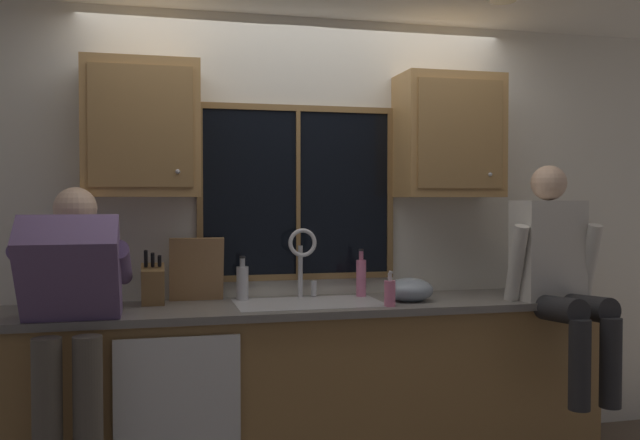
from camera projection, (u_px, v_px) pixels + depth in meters
name	position (u px, v px, depth m)	size (l,w,h in m)	color
back_wall	(299.00, 235.00, 4.09)	(5.63, 0.12, 2.55)	silver
ceiling_downlight_right	(503.00, 0.00, 3.64)	(0.14, 0.14, 0.01)	#FFEAB2
window_glass	(298.00, 193.00, 4.01)	(1.10, 0.02, 0.95)	black
window_frame_top	(298.00, 108.00, 3.99)	(1.17, 0.02, 0.04)	olive
window_frame_bottom	(298.00, 277.00, 4.02)	(1.17, 0.02, 0.04)	olive
window_frame_left	(200.00, 193.00, 3.87)	(0.04, 0.02, 0.95)	olive
window_frame_right	(390.00, 193.00, 4.14)	(0.04, 0.02, 0.95)	olive
window_mullion_center	(298.00, 193.00, 4.00)	(0.02, 0.02, 0.95)	olive
lower_cabinet_run	(312.00, 389.00, 3.78)	(3.23, 0.58, 0.88)	#A07744
countertop	(313.00, 307.00, 3.74)	(3.29, 0.62, 0.04)	slate
dishwasher_front	(178.00, 413.00, 3.29)	(0.60, 0.02, 0.74)	white
upper_cabinet_left	(142.00, 129.00, 3.64)	(0.60, 0.36, 0.72)	#B2844C
upper_cabinet_right	(449.00, 136.00, 4.06)	(0.60, 0.36, 0.72)	#B2844C
sink	(309.00, 321.00, 3.75)	(0.80, 0.46, 0.21)	#B7B7BC
faucet	(303.00, 254.00, 3.92)	(0.18, 0.09, 0.40)	silver
person_standing	(71.00, 314.00, 3.17)	(0.53, 0.70, 1.55)	#595147
person_sitting_on_counter	(558.00, 268.00, 3.80)	(0.54, 0.62, 1.26)	#262628
knife_block	(153.00, 285.00, 3.65)	(0.12, 0.18, 0.32)	olive
cutting_board	(197.00, 270.00, 3.81)	(0.30, 0.02, 0.36)	#997047
mixing_bowl	(409.00, 290.00, 3.84)	(0.27, 0.27, 0.13)	#8C99A8
soap_dispenser	(390.00, 293.00, 3.63)	(0.06, 0.07, 0.19)	pink
bottle_green_glass	(242.00, 282.00, 3.85)	(0.07, 0.07, 0.25)	#B7B7BC
bottle_tall_clear	(361.00, 277.00, 3.99)	(0.06, 0.06, 0.28)	pink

